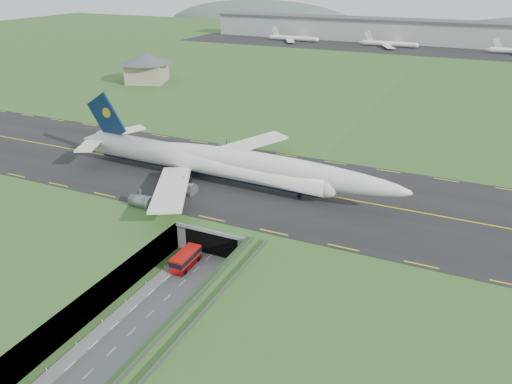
% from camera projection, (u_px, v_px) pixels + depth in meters
% --- Properties ---
extents(ground, '(900.00, 900.00, 0.00)m').
position_uv_depth(ground, '(191.00, 275.00, 94.99)').
color(ground, '#345722').
rests_on(ground, ground).
extents(airfield_deck, '(800.00, 800.00, 6.00)m').
position_uv_depth(airfield_deck, '(190.00, 262.00, 93.75)').
color(airfield_deck, gray).
rests_on(airfield_deck, ground).
extents(trench_road, '(12.00, 75.00, 0.20)m').
position_uv_depth(trench_road, '(169.00, 297.00, 88.74)').
color(trench_road, slate).
rests_on(trench_road, ground).
extents(taxiway, '(800.00, 44.00, 0.18)m').
position_uv_depth(taxiway, '(262.00, 184.00, 119.80)').
color(taxiway, black).
rests_on(taxiway, airfield_deck).
extents(tunnel_portal, '(17.00, 22.30, 6.00)m').
position_uv_depth(tunnel_portal, '(231.00, 223.00, 107.45)').
color(tunnel_portal, gray).
rests_on(tunnel_portal, ground).
extents(guideway, '(3.00, 53.00, 7.05)m').
position_uv_depth(guideway, '(185.00, 329.00, 72.78)').
color(guideway, '#A8A8A3').
rests_on(guideway, ground).
extents(jumbo_jet, '(88.40, 57.93, 19.17)m').
position_uv_depth(jumbo_jet, '(224.00, 164.00, 118.13)').
color(jumbo_jet, white).
rests_on(jumbo_jet, ground).
extents(shuttle_tram, '(3.11, 7.74, 3.13)m').
position_uv_depth(shuttle_tram, '(186.00, 259.00, 97.10)').
color(shuttle_tram, '#BB0F0C').
rests_on(shuttle_tram, ground).
extents(service_building, '(30.11, 30.11, 12.83)m').
position_uv_depth(service_building, '(146.00, 65.00, 223.21)').
color(service_building, tan).
rests_on(service_building, ground).
extents(cargo_terminal, '(320.00, 67.00, 15.60)m').
position_uv_depth(cargo_terminal, '(423.00, 32.00, 337.12)').
color(cargo_terminal, '#B2B2B2').
rests_on(cargo_terminal, ground).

